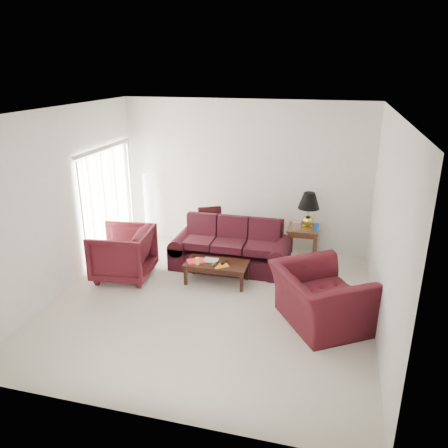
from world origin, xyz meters
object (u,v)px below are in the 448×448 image
at_px(end_table, 303,243).
at_px(armchair_right, 320,298).
at_px(sofa, 230,245).
at_px(floor_lamp, 149,208).
at_px(coffee_table, 217,272).
at_px(armchair_left, 123,253).

relative_size(end_table, armchair_right, 0.50).
distance_m(sofa, armchair_right, 2.29).
relative_size(floor_lamp, armchair_right, 1.15).
xyz_separation_m(end_table, coffee_table, (-1.36, -1.41, -0.13)).
bearing_deg(sofa, coffee_table, -101.99).
height_order(sofa, coffee_table, sofa).
bearing_deg(armchair_left, sofa, 109.53).
bearing_deg(end_table, floor_lamp, 178.72).
bearing_deg(end_table, sofa, -148.95).
bearing_deg(armchair_left, floor_lamp, -179.12).
height_order(sofa, armchair_right, sofa).
bearing_deg(floor_lamp, end_table, -1.28).
height_order(armchair_left, coffee_table, armchair_left).
bearing_deg(coffee_table, armchair_right, -35.52).
distance_m(sofa, end_table, 1.49).
distance_m(sofa, armchair_left, 1.95).
relative_size(floor_lamp, coffee_table, 1.39).
distance_m(armchair_right, coffee_table, 2.01).
bearing_deg(armchair_left, coffee_table, 90.61).
bearing_deg(coffee_table, floor_lamp, 132.08).
relative_size(armchair_right, coffee_table, 1.21).
relative_size(end_table, floor_lamp, 0.43).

